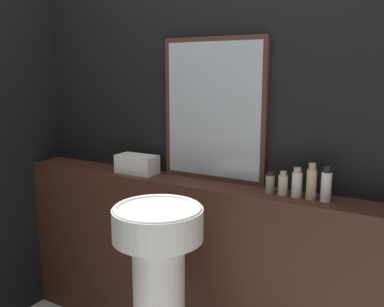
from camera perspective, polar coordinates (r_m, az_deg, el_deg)
wall_back at (r=2.36m, az=1.43°, el=3.91°), size 8.00×0.06×2.50m
vanity_counter at (r=2.46m, az=-0.31°, el=-14.55°), size 2.21×0.22×0.96m
pedestal_sink at (r=2.07m, az=-4.45°, el=-16.80°), size 0.41×0.41×0.95m
mirror at (r=2.27m, az=2.92°, el=5.78°), size 0.59×0.03×0.75m
towel_stack at (r=2.48m, az=-7.34°, el=-1.42°), size 0.24×0.12×0.11m
shampoo_bottle at (r=2.10m, az=10.36°, el=-3.92°), size 0.04×0.04×0.11m
conditioner_bottle at (r=2.08m, az=12.03°, el=-4.00°), size 0.05×0.05×0.12m
lotion_bottle at (r=2.05m, az=13.82°, el=-3.90°), size 0.05×0.05×0.14m
body_wash_bottle at (r=2.03m, az=15.65°, el=-3.76°), size 0.05×0.05×0.17m
hand_soap_bottle at (r=2.02m, az=17.47°, el=-4.06°), size 0.05×0.05×0.16m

